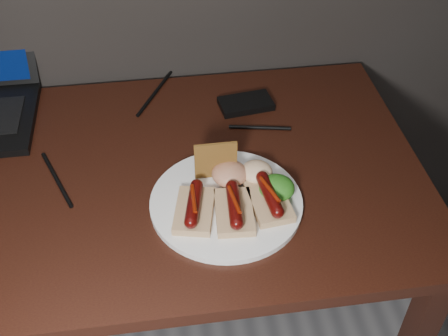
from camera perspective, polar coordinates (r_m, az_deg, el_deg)
name	(u,v)px	position (r m, az deg, el deg)	size (l,w,h in m)	color
desk	(93,209)	(1.25, -13.16, -4.10)	(1.40, 0.70, 0.75)	black
hard_drive	(246,104)	(1.34, 2.23, 6.56)	(0.12, 0.07, 0.02)	black
desk_cables	(91,133)	(1.29, -13.36, 3.45)	(0.85, 0.47, 0.01)	black
plate	(226,202)	(1.10, 0.22, -3.52)	(0.30, 0.30, 0.01)	white
bread_sausage_left	(194,207)	(1.06, -3.06, -4.03)	(0.09, 0.13, 0.04)	#E1B484
bread_sausage_center	(234,209)	(1.05, 1.04, -4.15)	(0.08, 0.12, 0.04)	#E1B484
bread_sausage_right	(269,198)	(1.07, 4.62, -3.09)	(0.08, 0.12, 0.04)	#E1B484
crispbread	(216,160)	(1.11, -0.84, 0.79)	(0.09, 0.01, 0.09)	#905F27
salad_greens	(277,188)	(1.09, 5.38, -2.01)	(0.07, 0.07, 0.04)	#1B5611
salsa_mound	(230,174)	(1.12, 0.57, -0.57)	(0.07, 0.07, 0.04)	#A41C10
coleslaw_mound	(257,172)	(1.13, 3.33, -0.40)	(0.06, 0.06, 0.04)	silver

